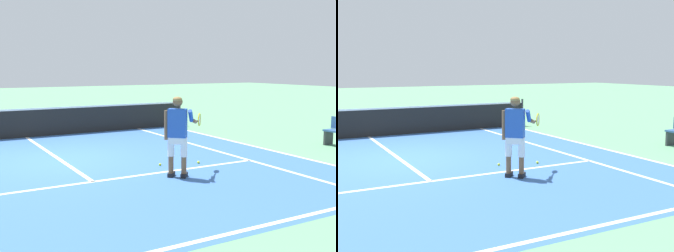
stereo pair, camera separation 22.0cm
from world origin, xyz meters
TOP-DOWN VIEW (x-y plane):
  - ground_plane at (0.00, 0.00)m, footprint 80.00×80.00m
  - court_inner_surface at (0.00, -0.96)m, footprint 10.98×10.38m
  - line_baseline at (0.00, -5.95)m, footprint 10.98×0.10m
  - line_service at (0.00, -2.37)m, footprint 8.23×0.10m
  - line_centre_service at (0.00, 0.83)m, footprint 0.10×6.40m
  - line_singles_right at (4.12, -0.96)m, footprint 0.10×9.98m
  - line_doubles_right at (5.49, -0.96)m, footprint 0.10×9.98m
  - tennis_net at (0.00, 4.03)m, footprint 11.96×0.08m
  - tennis_player at (1.71, -2.88)m, footprint 1.15×0.76m
  - tennis_ball_near_feet at (2.80, -2.04)m, footprint 0.07×0.07m
  - tennis_ball_by_baseline at (1.87, -1.79)m, footprint 0.07×0.07m

SIDE VIEW (x-z plane):
  - ground_plane at x=0.00m, z-range 0.00..0.00m
  - court_inner_surface at x=0.00m, z-range 0.00..0.00m
  - line_baseline at x=0.00m, z-range 0.00..0.01m
  - line_service at x=0.00m, z-range 0.00..0.01m
  - line_centre_service at x=0.00m, z-range 0.00..0.01m
  - line_singles_right at x=4.12m, z-range 0.00..0.01m
  - line_doubles_right at x=5.49m, z-range 0.00..0.01m
  - tennis_ball_near_feet at x=2.80m, z-range 0.00..0.07m
  - tennis_ball_by_baseline at x=1.87m, z-range 0.00..0.07m
  - tennis_net at x=0.00m, z-range -0.04..1.03m
  - tennis_player at x=1.71m, z-range 0.13..1.85m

